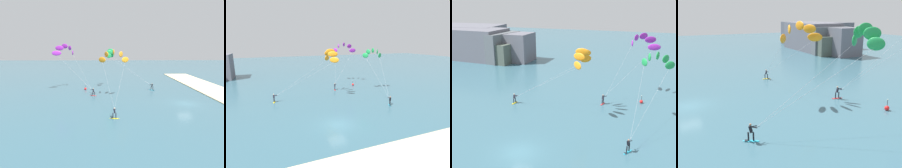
{
  "view_description": "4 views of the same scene",
  "coord_description": "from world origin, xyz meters",
  "views": [
    {
      "loc": [
        -35.64,
        14.21,
        10.39
      ],
      "look_at": [
        0.83,
        13.61,
        3.58
      ],
      "focal_mm": 32.23,
      "sensor_mm": 36.0,
      "label": 1
    },
    {
      "loc": [
        -8.88,
        -21.92,
        11.41
      ],
      "look_at": [
        3.74,
        9.14,
        3.51
      ],
      "focal_mm": 29.36,
      "sensor_mm": 36.0,
      "label": 2
    },
    {
      "loc": [
        13.39,
        -24.55,
        16.87
      ],
      "look_at": [
        0.98,
        13.34,
        4.2
      ],
      "focal_mm": 44.14,
      "sensor_mm": 36.0,
      "label": 3
    },
    {
      "loc": [
        29.78,
        -2.17,
        10.38
      ],
      "look_at": [
        5.15,
        11.13,
        2.55
      ],
      "focal_mm": 38.65,
      "sensor_mm": 36.0,
      "label": 4
    }
  ],
  "objects": [
    {
      "name": "ground_plane",
      "position": [
        0.0,
        0.0,
        0.0
      ],
      "size": [
        240.0,
        240.0,
        0.0
      ],
      "primitive_type": "plane",
      "color": "#386070"
    },
    {
      "name": "kitesurfer_nearshore",
      "position": [
        3.32,
        13.23,
        8.28
      ],
      "size": [
        12.71,
        6.13,
        9.88
      ],
      "color": "yellow",
      "rests_on": "ground"
    },
    {
      "name": "kitesurfer_mid_water",
      "position": [
        13.95,
        13.28,
        8.39
      ],
      "size": [
        5.2,
        11.84,
        9.9
      ],
      "color": "#23ADD1",
      "rests_on": "ground"
    },
    {
      "name": "kitesurfer_far_out",
      "position": [
        11.45,
        24.12,
        9.39
      ],
      "size": [
        8.62,
        10.12,
        11.05
      ],
      "color": "red",
      "rests_on": "ground"
    },
    {
      "name": "marker_buoy",
      "position": [
        12.32,
        19.89,
        0.3
      ],
      "size": [
        0.56,
        0.56,
        1.38
      ],
      "color": "red",
      "rests_on": "ground"
    }
  ]
}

